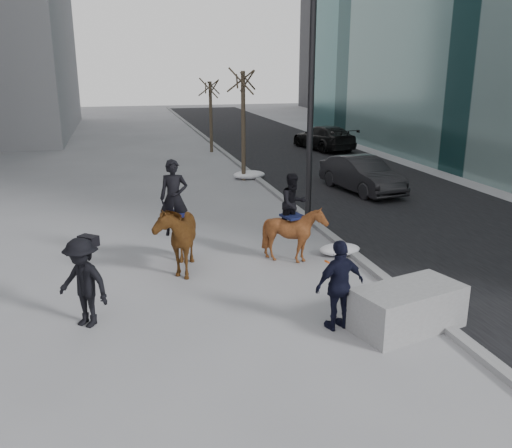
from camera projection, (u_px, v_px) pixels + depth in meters
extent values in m
plane|color=gray|center=(270.00, 310.00, 11.09)|extent=(120.00, 120.00, 0.00)
cube|color=black|center=(369.00, 188.00, 22.03)|extent=(8.00, 90.00, 0.01)
cube|color=gray|center=(275.00, 192.00, 21.08)|extent=(0.25, 90.00, 0.12)
cube|color=gray|center=(408.00, 308.00, 10.22)|extent=(2.29, 1.55, 0.84)
imported|color=black|center=(362.00, 174.00, 21.29)|extent=(2.11, 4.39, 1.39)
imported|color=black|center=(324.00, 138.00, 32.04)|extent=(2.80, 5.16, 1.42)
imported|color=#522A10|center=(176.00, 235.00, 13.06)|extent=(1.27, 2.21, 1.76)
imported|color=black|center=(174.00, 198.00, 12.94)|extent=(0.73, 0.54, 1.84)
cube|color=#11143E|center=(175.00, 213.00, 13.05)|extent=(0.56, 0.63, 0.06)
imported|color=#4B270F|center=(294.00, 234.00, 13.64)|extent=(1.50, 1.60, 1.48)
imported|color=black|center=(293.00, 204.00, 13.57)|extent=(0.87, 0.76, 1.54)
cube|color=#0F1539|center=(293.00, 216.00, 13.66)|extent=(0.61, 0.67, 0.06)
imported|color=black|center=(340.00, 285.00, 10.10)|extent=(1.09, 0.62, 1.75)
cylinder|color=#D6480C|center=(327.00, 262.00, 10.52)|extent=(0.04, 0.18, 0.07)
imported|color=black|center=(83.00, 283.00, 10.21)|extent=(1.29, 1.23, 1.75)
cube|color=black|center=(88.00, 241.00, 10.27)|extent=(0.42, 0.40, 0.20)
cylinder|color=black|center=(312.00, 77.00, 15.19)|extent=(0.18, 0.18, 9.00)
ellipsoid|color=white|center=(340.00, 249.00, 14.31)|extent=(1.11, 0.71, 0.28)
ellipsoid|color=white|center=(249.00, 175.00, 23.87)|extent=(1.43, 0.91, 0.36)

